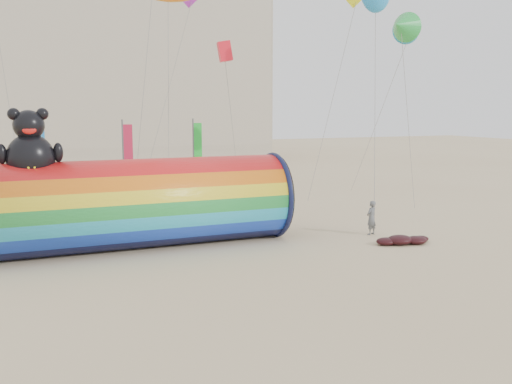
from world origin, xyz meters
name	(u,v)px	position (x,y,z in m)	size (l,w,h in m)	color
ground	(259,258)	(0.00, 0.00, 0.00)	(160.00, 160.00, 0.00)	#CCB58C
windsock_assembly	(137,201)	(-4.07, 3.62, 1.98)	(12.95, 3.94, 5.97)	red
kite_handler	(371,218)	(6.47, 1.81, 0.80)	(0.59, 0.38, 1.60)	#595D61
fabric_bundle	(403,240)	(6.72, -0.28, 0.17)	(2.62, 1.35, 0.41)	#3D0B0F
festival_banners	(127,162)	(-2.49, 14.83, 2.64)	(10.69, 3.70, 5.20)	#59595E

